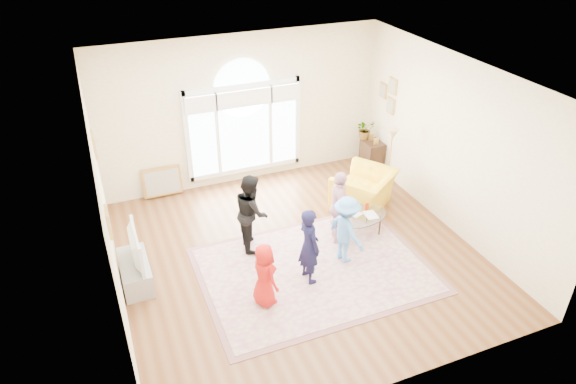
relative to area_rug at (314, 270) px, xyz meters
name	(u,v)px	position (x,y,z in m)	size (l,w,h in m)	color
ground	(298,254)	(-0.08, 0.52, -0.01)	(6.00, 6.00, 0.00)	brown
room_shell	(246,115)	(-0.07, 3.35, 1.56)	(6.00, 6.00, 6.00)	#F3E9BF
area_rug	(314,270)	(0.00, 0.00, 0.00)	(3.60, 2.60, 0.02)	#BEAA92
rug_border	(314,270)	(0.00, 0.00, 0.00)	(3.80, 2.80, 0.01)	#835553
tv_console	(136,272)	(-2.83, 0.82, 0.20)	(0.45, 1.00, 0.42)	#9C9FA5
television	(131,247)	(-2.82, 0.82, 0.70)	(0.17, 1.01, 0.58)	black
coffee_table	(358,217)	(1.17, 0.66, 0.39)	(1.18, 0.80, 0.54)	silver
armchair	(364,190)	(1.75, 1.49, 0.37)	(1.17, 1.02, 0.76)	yellow
side_cabinet	(372,156)	(2.70, 2.80, 0.34)	(0.40, 0.50, 0.70)	black
floor_lamp	(392,140)	(2.43, 1.70, 1.27)	(0.30, 0.30, 1.51)	black
plant_pedestal	(363,152)	(2.62, 3.06, 0.34)	(0.20, 0.20, 0.70)	white
potted_plant	(365,129)	(2.62, 3.06, 0.92)	(0.41, 0.35, 0.45)	#33722D
leaning_picture	(164,196)	(-1.92, 3.42, -0.01)	(0.80, 0.05, 0.62)	tan
child_red	(264,275)	(-1.04, -0.43, 0.55)	(0.52, 0.34, 1.07)	red
child_navy	(309,246)	(-0.19, -0.16, 0.68)	(0.49, 0.32, 1.34)	black
child_black	(252,212)	(-0.74, 1.05, 0.72)	(0.69, 0.54, 1.43)	black
child_pink	(339,207)	(0.75, 0.64, 0.71)	(0.82, 0.34, 1.39)	#E2A3B3
child_blue	(346,230)	(0.60, 0.07, 0.63)	(0.80, 0.46, 1.23)	#5491D8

